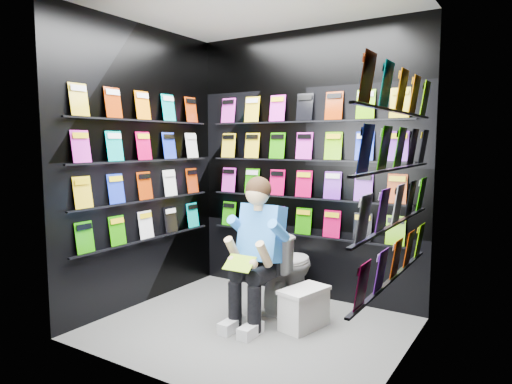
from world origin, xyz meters
The scene contains 14 objects.
floor centered at (0.00, 0.00, 0.00)m, with size 2.40×2.40×0.00m, color slate.
ceiling centered at (0.00, 0.00, 2.60)m, with size 2.40×2.40×0.00m, color white.
wall_back centered at (0.00, 1.00, 1.30)m, with size 2.40×0.04×2.60m, color black.
wall_front centered at (0.00, -1.00, 1.30)m, with size 2.40×0.04×2.60m, color black.
wall_left centered at (-1.20, 0.00, 1.30)m, with size 0.04×2.00×2.60m, color black.
wall_right centered at (1.20, 0.00, 1.30)m, with size 0.04×2.00×2.60m, color black.
comics_back centered at (0.00, 0.97, 1.31)m, with size 2.10×0.06×1.37m, color #BC0645, non-canonical shape.
comics_left centered at (-1.17, 0.00, 1.31)m, with size 0.06×1.70×1.37m, color #BC0645, non-canonical shape.
comics_right centered at (1.17, 0.00, 1.31)m, with size 0.06×1.70×1.37m, color #BC0645, non-canonical shape.
toilet centered at (0.00, 0.59, 0.37)m, with size 0.42×0.75×0.73m, color white.
longbox centered at (0.37, 0.25, 0.15)m, with size 0.22×0.41×0.30m, color white.
longbox_lid centered at (0.37, 0.25, 0.32)m, with size 0.24×0.43×0.03m, color white.
reader centered at (0.00, 0.21, 0.75)m, with size 0.49×0.71×1.31m, color blue, non-canonical shape.
held_comic centered at (0.00, -0.14, 0.58)m, with size 0.24×0.01×0.17m, color green.
Camera 1 is at (1.96, -3.03, 1.52)m, focal length 32.00 mm.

